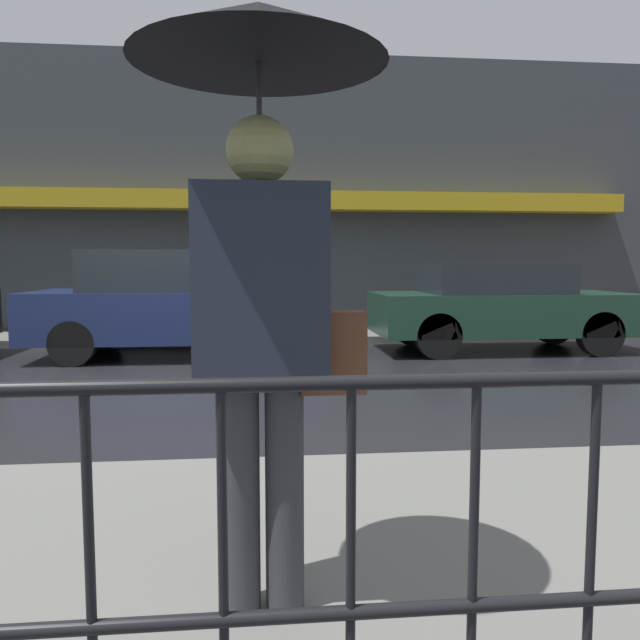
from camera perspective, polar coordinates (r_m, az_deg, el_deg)
The scene contains 7 objects.
ground_plane at distance 7.62m, azimuth -14.34°, elevation -5.60°, with size 80.00×80.00×0.00m, color black.
sidewalk_far at distance 11.69m, azimuth -11.36°, elevation -1.51°, with size 28.00×1.63×0.12m.
lane_marking at distance 7.62m, azimuth -14.34°, elevation -5.57°, with size 25.20×0.12×0.01m.
building_storefront at distance 12.61m, azimuth -11.17°, elevation 11.08°, with size 28.00×0.85×5.45m.
pedestrian at distance 2.28m, azimuth -5.34°, elevation 13.06°, with size 0.91×0.91×2.19m.
car_navy at distance 9.74m, azimuth -13.34°, elevation 1.49°, with size 4.17×1.93×1.60m.
car_dark_green at distance 10.41m, azimuth 16.04°, elevation 1.26°, with size 4.06×1.73×1.39m.
Camera 1 is at (1.13, -7.41, 1.41)m, focal length 35.00 mm.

